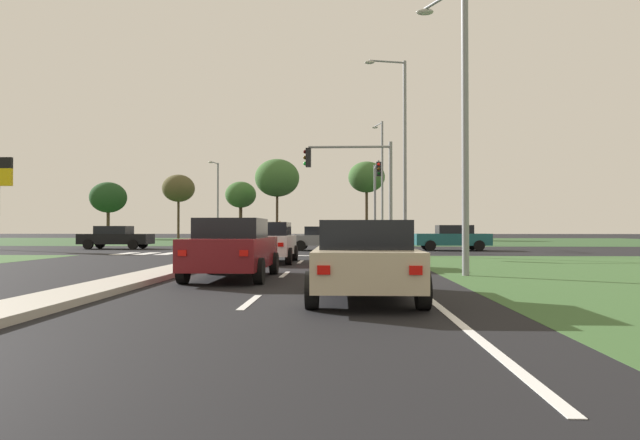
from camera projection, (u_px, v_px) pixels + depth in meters
ground_plane at (259, 250)px, 34.10m from camera, size 200.00×200.00×0.00m
grass_verge_far_left at (62, 241)px, 59.62m from camera, size 35.00×35.00×0.01m
grass_verge_far_right at (535, 241)px, 57.53m from camera, size 35.00×35.00×0.01m
median_island_near at (155, 275)px, 15.12m from camera, size 1.20×22.00×0.14m
median_island_far at (294, 240)px, 59.08m from camera, size 1.20×36.00×0.14m
lane_dash_near at (250, 302)px, 9.97m from camera, size 0.14×2.00×0.01m
lane_dash_second at (285, 274)px, 15.96m from camera, size 0.14×2.00×0.01m
lane_dash_third at (300, 262)px, 21.96m from camera, size 0.14×2.00×0.01m
edge_line_right at (400, 275)px, 15.84m from camera, size 0.14×24.00×0.01m
stop_bar_near at (314, 256)px, 26.95m from camera, size 6.40×0.50×0.01m
crosswalk_bar_near at (126, 254)px, 29.17m from camera, size 0.70×2.80×0.01m
crosswalk_bar_second at (147, 254)px, 29.12m from camera, size 0.70×2.80×0.01m
crosswalk_bar_third at (168, 254)px, 29.07m from camera, size 0.70×2.80×0.01m
crosswalk_bar_fourth at (189, 254)px, 29.03m from camera, size 0.70×2.80×0.01m
crosswalk_bar_fifth at (211, 254)px, 28.98m from camera, size 0.70×2.80×0.01m
crosswalk_bar_sixth at (232, 254)px, 28.93m from camera, size 0.70×2.80×0.01m
car_red_near at (351, 245)px, 19.37m from camera, size 1.98×4.47×1.51m
car_blue_second at (273, 234)px, 58.04m from camera, size 1.96×4.39×1.52m
car_beige_third at (364, 259)px, 10.42m from camera, size 2.06×4.29×1.50m
car_white_fourth at (269, 242)px, 21.56m from camera, size 2.00×4.15×1.59m
car_grey_fifth at (323, 238)px, 33.46m from camera, size 4.19×2.09×1.47m
car_teal_sixth at (452, 237)px, 33.43m from camera, size 4.55×1.99×1.55m
car_black_seventh at (116, 237)px, 35.93m from camera, size 4.62×1.96×1.51m
car_maroon_eighth at (233, 248)px, 14.67m from camera, size 2.08×4.56×1.62m
traffic_signal_far_right at (376, 189)px, 38.85m from camera, size 0.32×4.63×6.07m
traffic_signal_near_right at (359, 177)px, 27.32m from camera, size 4.47×0.32×5.69m
street_lamp_near at (460, 111)px, 15.83m from camera, size 1.26×1.93×8.47m
street_lamp_second at (402, 146)px, 30.72m from camera, size 2.39×0.74×10.82m
street_lamp_third at (382, 176)px, 48.33m from camera, size 0.90×2.05×10.83m
street_lamp_fourth at (217, 196)px, 60.63m from camera, size 0.59×2.61×8.66m
pedestrian_at_median at (279, 229)px, 45.17m from camera, size 0.34×0.34×1.84m
treeline_near at (108, 198)px, 70.09m from camera, size 4.62×4.62×7.30m
treeline_second at (179, 188)px, 72.49m from camera, size 4.28×4.28×8.51m
treeline_third at (241, 195)px, 71.36m from camera, size 4.03×4.03×7.48m
treeline_fourth at (277, 178)px, 67.17m from camera, size 5.46×5.46×9.90m
treeline_fifth at (367, 177)px, 67.06m from camera, size 4.49×4.49×9.58m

